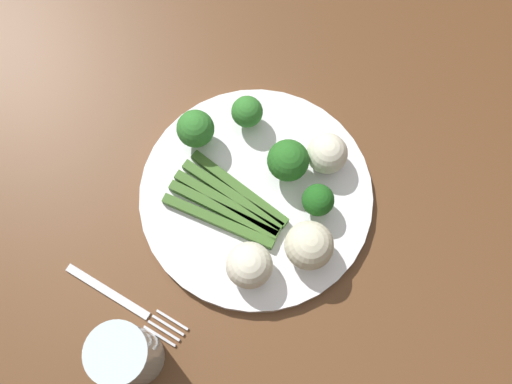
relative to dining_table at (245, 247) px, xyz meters
The scene contains 13 objects.
ground_plane 0.68m from the dining_table, ahead, with size 6.00×6.00×0.02m, color gray.
dining_table is the anchor object (origin of this frame).
plate 0.11m from the dining_table, 162.95° to the right, with size 0.30×0.30×0.01m, color white.
asparagus_bundle 0.12m from the dining_table, 107.10° to the right, with size 0.08×0.16×0.01m.
broccoli_back_right 0.20m from the dining_table, 115.89° to the right, with size 0.05×0.05×0.06m.
broccoli_near_center 0.17m from the dining_table, behind, with size 0.05×0.05×0.06m.
broccoli_outer_edge 0.20m from the dining_table, 144.79° to the right, with size 0.04×0.04×0.05m.
broccoli_back 0.17m from the dining_table, 142.43° to the left, with size 0.04×0.04×0.05m.
cauliflower_edge 0.19m from the dining_table, 166.74° to the left, with size 0.05×0.05×0.05m, color silver.
cauliflower_near_fork 0.15m from the dining_table, 45.15° to the left, with size 0.06×0.06×0.06m, color silver.
cauliflower_mid 0.16m from the dining_table, 105.24° to the left, with size 0.06×0.06×0.06m, color beige.
fork 0.20m from the dining_table, 20.48° to the right, with size 0.04×0.17×0.00m.
water_glass 0.25m from the dining_table, ahead, with size 0.07×0.07×0.11m, color silver.
Camera 1 is at (0.14, 0.12, 1.47)m, focal length 39.85 mm.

